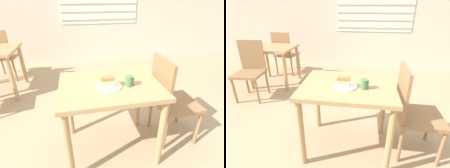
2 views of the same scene
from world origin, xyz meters
The scene contains 10 objects.
ground_plane centered at (0.00, 0.00, 0.00)m, with size 14.00×14.00×0.00m, color tan.
wall_back centered at (0.01, 3.03, 1.41)m, with size 10.00×0.10×2.80m.
dining_table_near centered at (0.04, 0.13, 0.64)m, with size 0.91×0.71×0.77m.
dining_table_far centered at (-1.55, 1.67, 0.62)m, with size 0.79×0.74×0.75m.
chair_near_window centered at (0.69, 0.17, 0.51)m, with size 0.44×0.44×0.96m.
chair_far_corner centered at (-1.68, 1.10, 0.51)m, with size 0.48×0.48×0.96m.
chair_far_opposite centered at (-1.58, 2.24, 0.51)m, with size 0.47×0.47×0.96m.
plate centered at (0.01, 0.07, 0.77)m, with size 0.22×0.22×0.01m.
cake_slice centered at (0.00, 0.06, 0.83)m, with size 0.11×0.07×0.09m.
coffee_mug centered at (0.20, 0.06, 0.81)m, with size 0.08×0.07×0.09m.
Camera 2 is at (0.17, -1.41, 1.47)m, focal length 28.00 mm.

